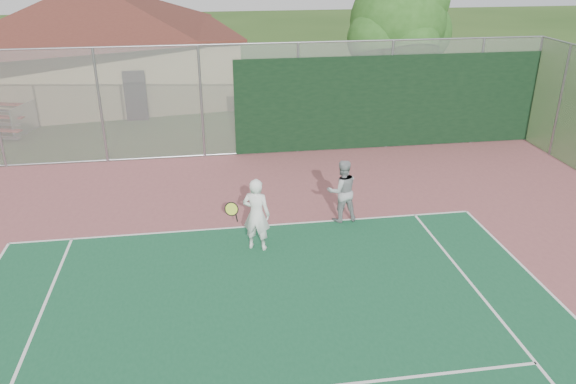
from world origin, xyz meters
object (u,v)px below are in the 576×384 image
object	(u,v)px
player_grey_back	(342,191)
player_white_front	(256,215)
tree	(400,25)
clubhouse	(95,37)

from	to	relation	value
player_grey_back	player_white_front	bearing A→B (deg)	21.44
tree	player_white_front	distance (m)	10.82
clubhouse	player_grey_back	distance (m)	15.33
clubhouse	player_white_front	size ratio (longest dim) A/B	7.86
player_white_front	clubhouse	bearing A→B (deg)	-47.02
clubhouse	player_grey_back	xyz separation A→B (m)	(7.51, -13.24, -1.85)
player_grey_back	clubhouse	bearing A→B (deg)	-65.36
player_white_front	player_grey_back	distance (m)	2.44
tree	player_grey_back	xyz separation A→B (m)	(-3.81, -7.48, -2.86)
clubhouse	tree	bearing A→B (deg)	-35.23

